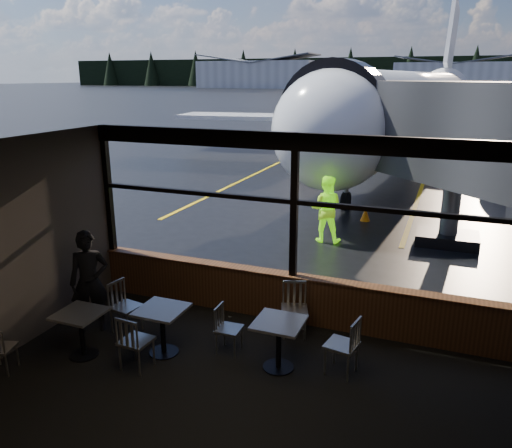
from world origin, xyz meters
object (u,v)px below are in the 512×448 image
Objects in this scene: chair_near_n at (294,310)px; chair_left_s at (1,348)px; chair_near_w at (229,329)px; ground_crew at (326,209)px; airliner at (416,60)px; passenger at (90,282)px; chair_near_e at (342,346)px; jet_bridge at (500,153)px; cone_wing at (294,150)px; chair_mid_w at (126,307)px; cafe_table_near at (279,345)px; cone_nose at (365,214)px; cafe_table_mid at (163,331)px; chair_mid_s at (136,341)px; cafe_table_left at (82,334)px.

chair_near_n is 4.74m from chair_left_s.
ground_crew is (0.07, 6.30, 0.51)m from chair_near_w.
passenger is (-3.55, -21.55, -4.29)m from airliner.
chair_near_n reaches higher than chair_near_e.
passenger is at bearing 61.60° from ground_crew.
jet_bridge is 17.41m from cone_wing.
chair_near_n is at bearing 118.48° from chair_mid_w.
cafe_table_near is 0.86× the size of chair_near_e.
chair_left_s is at bearing 16.37° from chair_near_n.
cone_nose is at bearing 173.50° from chair_near_w.
cafe_table_mid is (-5.23, -7.37, -2.18)m from jet_bridge.
ground_crew reaches higher than cafe_table_mid.
chair_mid_w is at bearing 158.39° from cafe_table_mid.
chair_near_w is at bearing 101.99° from chair_near_e.
chair_near_n is 2.74m from chair_mid_s.
cafe_table_near is 4.28m from chair_left_s.
ground_crew reaches higher than chair_near_n.
cone_nose is at bearing 79.02° from cafe_table_mid.
passenger reaches higher than chair_left_s.
cafe_table_mid is 0.56m from chair_mid_s.
chair_left_s is at bearing -84.08° from cone_wing.
airliner reaches higher than cafe_table_left.
cafe_table_left is at bearing 13.60° from chair_near_n.
chair_mid_w is at bearing -90.15° from chair_near_w.
ground_crew is at bearing 84.17° from chair_mid_s.
airliner reaches higher than chair_near_w.
jet_bridge reaches higher than chair_near_w.
chair_mid_w is (-3.84, -0.10, -0.00)m from chair_near_e.
jet_bridge is at bearing -71.87° from airliner.
chair_near_w is at bearing 169.74° from cafe_table_near.
cafe_table_left is 0.82× the size of chair_near_n.
passenger reaches higher than cafe_table_mid.
jet_bridge reaches higher than chair_near_n.
chair_near_w is 0.88× the size of chair_mid_s.
airliner is 23.06m from cafe_table_left.
cone_nose is (1.78, 9.18, -0.19)m from cafe_table_mid.
chair_near_e reaches higher than chair_near_w.
cafe_table_left is at bearing -81.70° from cone_wing.
jet_bridge is 11.57m from chair_left_s.
chair_mid_w reaches higher than cafe_table_near.
airliner is at bearing -109.20° from chair_near_n.
cafe_table_mid is 1.71m from passenger.
airliner reaches higher than cafe_table_mid.
chair_mid_w is 21.56m from cone_wing.
cafe_table_near reaches higher than cafe_table_left.
cafe_table_near is 2.91m from chair_mid_w.
chair_mid_s is at bearing 74.52° from ground_crew.
cafe_table_left is at bearing -95.68° from passenger.
chair_mid_s is at bearing -90.07° from airliner.
chair_mid_w is at bearing 177.55° from cafe_table_near.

